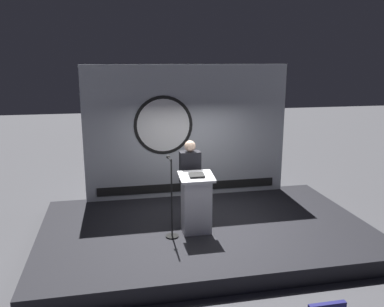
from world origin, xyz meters
name	(u,v)px	position (x,y,z in m)	size (l,w,h in m)	color
ground_plane	(205,239)	(0.00, 0.00, 0.00)	(40.00, 40.00, 0.00)	#4C4C51
stage_platform	(206,232)	(0.00, 0.00, 0.15)	(6.40, 4.00, 0.30)	black
banner_display	(187,132)	(-0.02, 1.85, 1.84)	(4.76, 0.12, 3.09)	#B2B7C1
podium	(196,203)	(-0.25, -0.26, 0.87)	(0.64, 0.50, 1.16)	silver
speaker_person	(190,181)	(-0.27, 0.22, 1.16)	(0.40, 0.26, 1.68)	black
microphone_stand	(171,209)	(-0.73, -0.35, 0.82)	(0.24, 0.54, 1.48)	black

